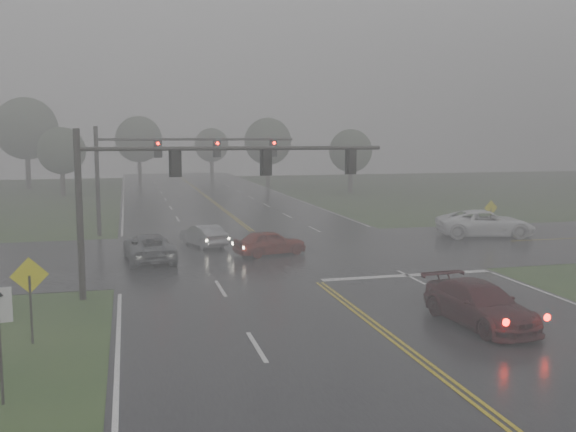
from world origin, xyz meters
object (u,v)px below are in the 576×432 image
object	(u,v)px
car_grey	(149,261)
signal_gantry_far	(161,159)
sedan_maroon	(479,325)
signal_gantry_near	(180,178)
sedan_red	(270,255)
sedan_silver	(203,246)
pickup_white	(485,237)

from	to	relation	value
car_grey	signal_gantry_far	world-z (taller)	signal_gantry_far
sedan_maroon	signal_gantry_near	distance (m)	13.06
sedan_red	car_grey	size ratio (longest dim) A/B	0.79
sedan_silver	signal_gantry_far	xyz separation A→B (m)	(-2.09, 5.71, 5.09)
car_grey	signal_gantry_far	distance (m)	10.90
sedan_silver	sedan_red	bearing A→B (deg)	111.28
sedan_silver	pickup_white	distance (m)	18.45
sedan_red	car_grey	world-z (taller)	car_grey
sedan_maroon	pickup_white	distance (m)	20.72
sedan_maroon	pickup_white	bearing A→B (deg)	52.78
car_grey	sedan_silver	bearing A→B (deg)	-135.65
pickup_white	signal_gantry_near	bearing A→B (deg)	130.35
sedan_silver	signal_gantry_near	world-z (taller)	signal_gantry_near
sedan_silver	pickup_white	xyz separation A→B (m)	(18.43, -0.93, 0.00)
sedan_red	signal_gantry_near	size ratio (longest dim) A/B	0.31
sedan_red	signal_gantry_near	distance (m)	10.59
pickup_white	signal_gantry_far	world-z (taller)	signal_gantry_far
sedan_maroon	sedan_red	bearing A→B (deg)	100.61
sedan_red	sedan_silver	world-z (taller)	sedan_red
pickup_white	car_grey	bearing A→B (deg)	111.11
sedan_maroon	signal_gantry_far	xyz separation A→B (m)	(-9.63, 24.27, 5.09)
sedan_maroon	car_grey	size ratio (longest dim) A/B	0.98
sedan_silver	signal_gantry_near	distance (m)	12.60
sedan_maroon	signal_gantry_far	world-z (taller)	signal_gantry_far
car_grey	pickup_white	distance (m)	21.95
car_grey	pickup_white	world-z (taller)	pickup_white
signal_gantry_far	sedan_red	bearing A→B (deg)	-60.57
sedan_maroon	car_grey	world-z (taller)	sedan_maroon
car_grey	signal_gantry_near	world-z (taller)	signal_gantry_near
sedan_silver	signal_gantry_far	size ratio (longest dim) A/B	0.30
car_grey	signal_gantry_near	xyz separation A→B (m)	(1.10, -7.56, 4.88)
sedan_maroon	sedan_red	world-z (taller)	sedan_maroon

